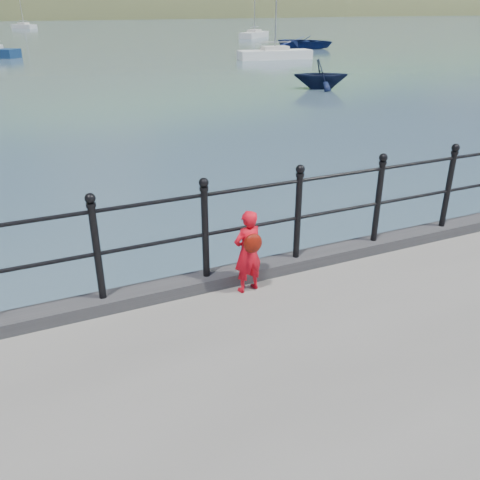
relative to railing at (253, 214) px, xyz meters
name	(u,v)px	position (x,y,z in m)	size (l,w,h in m)	color
ground	(247,337)	(0.00, 0.15, -1.82)	(600.00, 600.00, 0.00)	#2D4251
kerb	(253,271)	(0.00, 0.00, -0.75)	(60.00, 0.30, 0.15)	#28282B
railing	(253,214)	(0.00, 0.00, 0.00)	(18.11, 0.11, 1.20)	black
far_shore	(101,69)	(38.34, 239.56, -24.39)	(830.00, 200.00, 156.00)	#333A21
child	(248,251)	(-0.19, -0.27, -0.32)	(0.40, 0.33, 0.99)	red
launch_blue	(306,42)	(25.86, 41.93, -1.24)	(4.03, 5.65, 1.17)	navy
launch_navy	(321,74)	(12.67, 18.40, -1.09)	(2.40, 2.78, 1.46)	black
sailboat_near	(275,55)	(17.76, 33.23, -1.48)	(6.05, 2.39, 8.14)	white
sailboat_deep	(24,26)	(2.56, 101.77, -1.48)	(4.26, 5.31, 7.98)	silver
sailboat_far	(254,35)	(28.69, 59.87, -1.48)	(5.84, 5.64, 9.11)	silver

